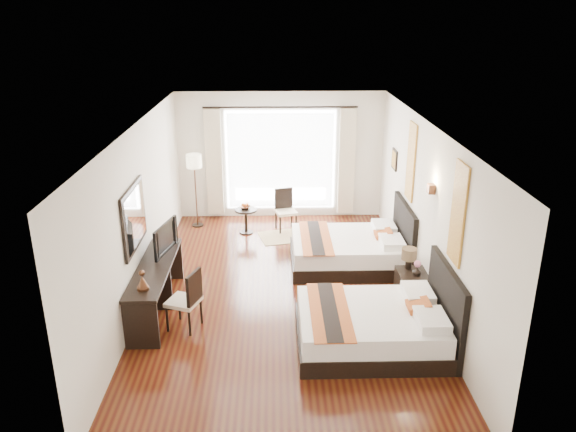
{
  "coord_description": "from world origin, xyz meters",
  "views": [
    {
      "loc": [
        -0.15,
        -8.28,
        4.44
      ],
      "look_at": [
        0.08,
        0.46,
        1.2
      ],
      "focal_mm": 35.0,
      "sensor_mm": 36.0,
      "label": 1
    }
  ],
  "objects_px": {
    "bed_near": "(377,325)",
    "vase": "(417,274)",
    "bed_far": "(352,249)",
    "window_chair": "(286,218)",
    "console_desk": "(156,288)",
    "floor_lamp": "(194,166)",
    "nightstand": "(411,288)",
    "fruit_bowl": "(245,208)",
    "desk_chair": "(185,310)",
    "television": "(161,237)",
    "table_lamp": "(409,256)",
    "side_table": "(246,221)"
  },
  "relations": [
    {
      "from": "table_lamp",
      "to": "fruit_bowl",
      "type": "distance_m",
      "value": 4.03
    },
    {
      "from": "television",
      "to": "window_chair",
      "type": "relative_size",
      "value": 0.95
    },
    {
      "from": "window_chair",
      "to": "floor_lamp",
      "type": "bearing_deg",
      "value": -113.04
    },
    {
      "from": "nightstand",
      "to": "desk_chair",
      "type": "relative_size",
      "value": 0.61
    },
    {
      "from": "bed_near",
      "to": "console_desk",
      "type": "distance_m",
      "value": 3.42
    },
    {
      "from": "console_desk",
      "to": "floor_lamp",
      "type": "height_order",
      "value": "floor_lamp"
    },
    {
      "from": "table_lamp",
      "to": "side_table",
      "type": "distance_m",
      "value": 4.03
    },
    {
      "from": "desk_chair",
      "to": "window_chair",
      "type": "bearing_deg",
      "value": -91.64
    },
    {
      "from": "desk_chair",
      "to": "floor_lamp",
      "type": "distance_m",
      "value": 4.3
    },
    {
      "from": "floor_lamp",
      "to": "table_lamp",
      "type": "bearing_deg",
      "value": -41.49
    },
    {
      "from": "table_lamp",
      "to": "console_desk",
      "type": "height_order",
      "value": "table_lamp"
    },
    {
      "from": "bed_near",
      "to": "nightstand",
      "type": "bearing_deg",
      "value": 56.88
    },
    {
      "from": "nightstand",
      "to": "floor_lamp",
      "type": "relative_size",
      "value": 0.35
    },
    {
      "from": "table_lamp",
      "to": "side_table",
      "type": "height_order",
      "value": "table_lamp"
    },
    {
      "from": "television",
      "to": "floor_lamp",
      "type": "height_order",
      "value": "floor_lamp"
    },
    {
      "from": "television",
      "to": "fruit_bowl",
      "type": "xyz_separation_m",
      "value": [
        1.22,
        2.66,
        -0.44
      ]
    },
    {
      "from": "bed_far",
      "to": "window_chair",
      "type": "xyz_separation_m",
      "value": [
        -1.17,
        1.77,
        -0.03
      ]
    },
    {
      "from": "desk_chair",
      "to": "floor_lamp",
      "type": "bearing_deg",
      "value": -64.92
    },
    {
      "from": "bed_near",
      "to": "window_chair",
      "type": "xyz_separation_m",
      "value": [
        -1.17,
        4.39,
        -0.03
      ]
    },
    {
      "from": "bed_near",
      "to": "vase",
      "type": "bearing_deg",
      "value": 53.14
    },
    {
      "from": "bed_far",
      "to": "television",
      "type": "relative_size",
      "value": 2.46
    },
    {
      "from": "floor_lamp",
      "to": "nightstand",
      "type": "bearing_deg",
      "value": -42.45
    },
    {
      "from": "bed_near",
      "to": "floor_lamp",
      "type": "relative_size",
      "value": 1.31
    },
    {
      "from": "television",
      "to": "side_table",
      "type": "relative_size",
      "value": 1.6
    },
    {
      "from": "vase",
      "to": "floor_lamp",
      "type": "height_order",
      "value": "floor_lamp"
    },
    {
      "from": "fruit_bowl",
      "to": "bed_far",
      "type": "bearing_deg",
      "value": -39.17
    },
    {
      "from": "bed_near",
      "to": "desk_chair",
      "type": "xyz_separation_m",
      "value": [
        -2.73,
        0.52,
        -0.02
      ]
    },
    {
      "from": "table_lamp",
      "to": "desk_chair",
      "type": "relative_size",
      "value": 0.42
    },
    {
      "from": "table_lamp",
      "to": "fruit_bowl",
      "type": "xyz_separation_m",
      "value": [
        -2.74,
        2.96,
        -0.21
      ]
    },
    {
      "from": "bed_near",
      "to": "bed_far",
      "type": "distance_m",
      "value": 2.62
    },
    {
      "from": "window_chair",
      "to": "vase",
      "type": "bearing_deg",
      "value": 15.8
    },
    {
      "from": "floor_lamp",
      "to": "fruit_bowl",
      "type": "distance_m",
      "value": 1.38
    },
    {
      "from": "window_chair",
      "to": "bed_far",
      "type": "bearing_deg",
      "value": 18.79
    },
    {
      "from": "table_lamp",
      "to": "desk_chair",
      "type": "bearing_deg",
      "value": -167.03
    },
    {
      "from": "nightstand",
      "to": "side_table",
      "type": "height_order",
      "value": "nightstand"
    },
    {
      "from": "bed_near",
      "to": "window_chair",
      "type": "bearing_deg",
      "value": 104.93
    },
    {
      "from": "bed_far",
      "to": "side_table",
      "type": "height_order",
      "value": "bed_far"
    },
    {
      "from": "table_lamp",
      "to": "side_table",
      "type": "xyz_separation_m",
      "value": [
        -2.72,
        2.92,
        -0.5
      ]
    },
    {
      "from": "fruit_bowl",
      "to": "vase",
      "type": "bearing_deg",
      "value": -48.77
    },
    {
      "from": "fruit_bowl",
      "to": "bed_near",
      "type": "bearing_deg",
      "value": -64.69
    },
    {
      "from": "bed_far",
      "to": "side_table",
      "type": "bearing_deg",
      "value": 141.2
    },
    {
      "from": "side_table",
      "to": "window_chair",
      "type": "relative_size",
      "value": 0.6
    },
    {
      "from": "nightstand",
      "to": "fruit_bowl",
      "type": "relative_size",
      "value": 2.62
    },
    {
      "from": "floor_lamp",
      "to": "side_table",
      "type": "height_order",
      "value": "floor_lamp"
    },
    {
      "from": "side_table",
      "to": "window_chair",
      "type": "xyz_separation_m",
      "value": [
        0.83,
        0.16,
        0.01
      ]
    },
    {
      "from": "bed_near",
      "to": "side_table",
      "type": "bearing_deg",
      "value": 115.33
    },
    {
      "from": "fruit_bowl",
      "to": "window_chair",
      "type": "distance_m",
      "value": 0.9
    },
    {
      "from": "bed_near",
      "to": "vase",
      "type": "xyz_separation_m",
      "value": [
        0.79,
        1.06,
        0.27
      ]
    },
    {
      "from": "console_desk",
      "to": "nightstand",
      "type": "bearing_deg",
      "value": 1.52
    },
    {
      "from": "television",
      "to": "window_chair",
      "type": "height_order",
      "value": "television"
    }
  ]
}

